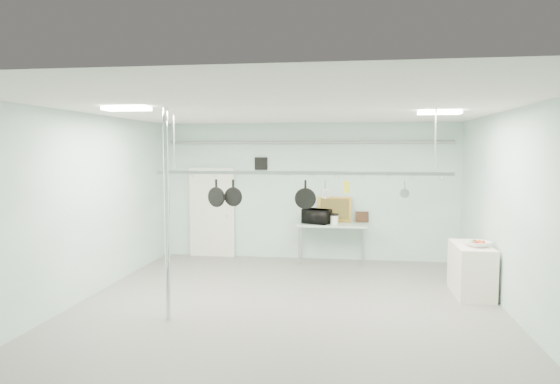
% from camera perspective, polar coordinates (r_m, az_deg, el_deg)
% --- Properties ---
extents(floor, '(8.00, 8.00, 0.00)m').
position_cam_1_polar(floor, '(8.16, 0.55, -13.51)').
color(floor, gray).
rests_on(floor, ground).
extents(ceiling, '(7.00, 8.00, 0.02)m').
position_cam_1_polar(ceiling, '(7.77, 0.57, 9.42)').
color(ceiling, silver).
rests_on(ceiling, back_wall).
extents(back_wall, '(7.00, 0.02, 3.20)m').
position_cam_1_polar(back_wall, '(11.75, 3.14, 0.07)').
color(back_wall, silver).
rests_on(back_wall, floor).
extents(right_wall, '(0.02, 8.00, 3.20)m').
position_cam_1_polar(right_wall, '(8.12, 25.79, -2.49)').
color(right_wall, silver).
rests_on(right_wall, floor).
extents(door, '(1.10, 0.10, 2.20)m').
position_cam_1_polar(door, '(12.18, -7.75, -2.40)').
color(door, silver).
rests_on(door, floor).
extents(wall_vent, '(0.30, 0.04, 0.30)m').
position_cam_1_polar(wall_vent, '(11.85, -2.17, 3.26)').
color(wall_vent, black).
rests_on(wall_vent, back_wall).
extents(conduit_pipe, '(6.60, 0.07, 0.07)m').
position_cam_1_polar(conduit_pipe, '(11.63, 3.12, 5.70)').
color(conduit_pipe, gray).
rests_on(conduit_pipe, back_wall).
extents(chrome_pole, '(0.08, 0.08, 3.20)m').
position_cam_1_polar(chrome_pole, '(7.65, -12.79, -2.56)').
color(chrome_pole, silver).
rests_on(chrome_pole, floor).
extents(prep_table, '(1.60, 0.70, 0.91)m').
position_cam_1_polar(prep_table, '(11.42, 5.95, -3.96)').
color(prep_table, '#ADCBBB').
rests_on(prep_table, floor).
extents(side_cabinet, '(0.60, 1.20, 0.90)m').
position_cam_1_polar(side_cabinet, '(9.56, 21.02, -8.30)').
color(side_cabinet, white).
rests_on(side_cabinet, floor).
extents(pot_rack, '(4.80, 0.06, 1.00)m').
position_cam_1_polar(pot_rack, '(8.03, 2.27, 2.41)').
color(pot_rack, '#B7B7BC').
rests_on(pot_rack, ceiling).
extents(light_panel_left, '(0.65, 0.30, 0.05)m').
position_cam_1_polar(light_panel_left, '(7.62, -17.11, 9.08)').
color(light_panel_left, white).
rests_on(light_panel_left, ceiling).
extents(light_panel_right, '(0.65, 0.30, 0.05)m').
position_cam_1_polar(light_panel_right, '(8.42, 17.76, 8.64)').
color(light_panel_right, white).
rests_on(light_panel_right, ceiling).
extents(microwave, '(0.71, 0.61, 0.33)m').
position_cam_1_polar(microwave, '(11.34, 4.24, -2.80)').
color(microwave, black).
rests_on(microwave, prep_table).
extents(coffee_canister, '(0.18, 0.18, 0.21)m').
position_cam_1_polar(coffee_canister, '(11.23, 6.24, -3.20)').
color(coffee_canister, silver).
rests_on(coffee_canister, prep_table).
extents(painting_large, '(0.79, 0.17, 0.58)m').
position_cam_1_polar(painting_large, '(11.67, 6.27, -1.98)').
color(painting_large, '#BB8632').
rests_on(painting_large, prep_table).
extents(painting_small, '(0.30, 0.08, 0.25)m').
position_cam_1_polar(painting_small, '(11.68, 9.37, -2.82)').
color(painting_small, '#321D11').
rests_on(painting_small, prep_table).
extents(fruit_bowl, '(0.50, 0.50, 0.10)m').
position_cam_1_polar(fruit_bowl, '(9.31, 21.69, -5.53)').
color(fruit_bowl, silver).
rests_on(fruit_bowl, side_cabinet).
extents(skillet_left, '(0.33, 0.16, 0.44)m').
position_cam_1_polar(skillet_left, '(8.31, -7.29, -0.06)').
color(skillet_left, black).
rests_on(skillet_left, pot_rack).
extents(skillet_mid, '(0.32, 0.11, 0.43)m').
position_cam_1_polar(skillet_mid, '(8.24, -5.38, -0.06)').
color(skillet_mid, black).
rests_on(skillet_mid, pot_rack).
extents(skillet_right, '(0.34, 0.07, 0.45)m').
position_cam_1_polar(skillet_right, '(8.04, 2.92, -0.24)').
color(skillet_right, black).
rests_on(skillet_right, pot_rack).
extents(whisk, '(0.16, 0.16, 0.29)m').
position_cam_1_polar(whisk, '(8.02, 5.19, 0.30)').
color(whisk, '#B4B3B8').
rests_on(whisk, pot_rack).
extents(grater, '(0.09, 0.05, 0.21)m').
position_cam_1_polar(grater, '(8.00, 7.64, 0.56)').
color(grater, '#C1CD18').
rests_on(grater, pot_rack).
extents(saucepan, '(0.17, 0.13, 0.27)m').
position_cam_1_polar(saucepan, '(8.05, 14.06, 0.28)').
color(saucepan, silver).
rests_on(saucepan, pot_rack).
extents(fruit_cluster, '(0.24, 0.24, 0.09)m').
position_cam_1_polar(fruit_cluster, '(9.30, 21.70, -5.29)').
color(fruit_cluster, '#B41013').
rests_on(fruit_cluster, fruit_bowl).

